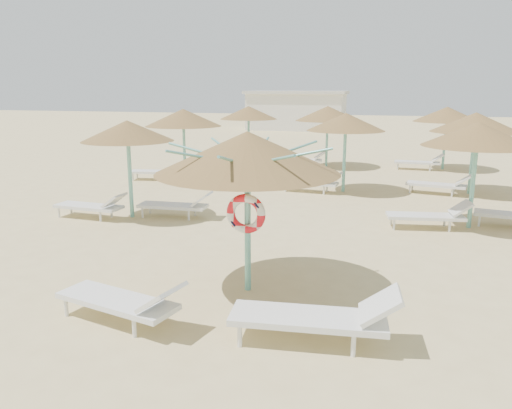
# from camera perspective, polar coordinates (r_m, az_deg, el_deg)

# --- Properties ---
(ground) EXTENTS (120.00, 120.00, 0.00)m
(ground) POSITION_cam_1_polar(r_m,az_deg,el_deg) (8.64, -1.17, -10.70)
(ground) COLOR #D1BC7F
(ground) RESTS_ON ground
(main_palapa) EXTENTS (3.13, 3.13, 2.80)m
(main_palapa) POSITION_cam_1_polar(r_m,az_deg,el_deg) (8.37, -0.99, 5.87)
(main_palapa) COLOR #69B6AB
(main_palapa) RESTS_ON ground
(lounger_main_a) EXTENTS (2.22, 1.12, 0.78)m
(lounger_main_a) POSITION_cam_1_polar(r_m,az_deg,el_deg) (7.92, -14.87, -10.57)
(lounger_main_a) COLOR silver
(lounger_main_a) RESTS_ON ground
(lounger_main_b) EXTENTS (2.40, 0.94, 0.85)m
(lounger_main_b) POSITION_cam_1_polar(r_m,az_deg,el_deg) (7.15, 7.24, -12.57)
(lounger_main_b) COLOR silver
(lounger_main_b) RESTS_ON ground
(palapa_field) EXTENTS (14.11, 13.81, 2.73)m
(palapa_field) POSITION_cam_1_polar(r_m,az_deg,el_deg) (18.72, 8.68, 9.42)
(palapa_field) COLOR #69B6AB
(palapa_field) RESTS_ON ground
(service_hut) EXTENTS (8.40, 4.40, 3.25)m
(service_hut) POSITION_cam_1_polar(r_m,az_deg,el_deg) (43.40, 4.66, 10.70)
(service_hut) COLOR silver
(service_hut) RESTS_ON ground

